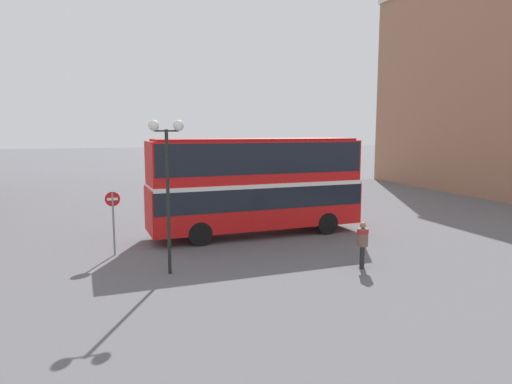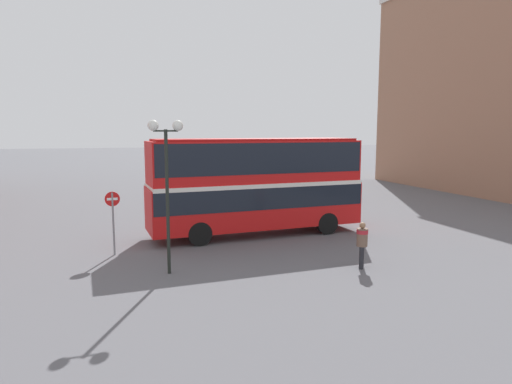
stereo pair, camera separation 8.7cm
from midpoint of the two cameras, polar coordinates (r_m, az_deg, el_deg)
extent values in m
plane|color=#5B5B60|center=(23.08, -4.41, -5.09)|extent=(240.00, 240.00, 0.00)
cube|color=red|center=(22.32, 0.11, -1.61)|extent=(10.51, 3.10, 2.06)
cube|color=red|center=(22.08, 0.11, 3.72)|extent=(10.35, 3.01, 2.10)
cube|color=black|center=(22.25, 0.11, -0.43)|extent=(10.41, 3.12, 1.01)
cube|color=black|center=(22.06, 0.11, 4.38)|extent=(10.20, 3.03, 1.43)
cube|color=silver|center=(22.17, 0.11, 1.09)|extent=(10.41, 3.12, 0.20)
cube|color=#A91111|center=(22.03, 0.11, 6.57)|extent=(9.88, 2.81, 0.10)
cylinder|color=black|center=(24.86, 6.34, -2.92)|extent=(1.10, 0.36, 1.08)
cylinder|color=black|center=(22.88, 8.97, -3.89)|extent=(1.10, 0.36, 1.08)
cylinder|color=black|center=(22.69, -8.33, -3.97)|extent=(1.10, 0.36, 1.08)
cylinder|color=black|center=(20.51, -6.92, -5.20)|extent=(1.10, 0.36, 1.08)
cylinder|color=#232328|center=(17.48, 13.16, -8.04)|extent=(0.16, 0.16, 0.84)
cylinder|color=#232328|center=(17.73, 13.23, -7.81)|extent=(0.16, 0.16, 0.84)
cylinder|color=brown|center=(17.42, 13.27, -5.54)|extent=(0.56, 0.56, 0.67)
cylinder|color=#B2232D|center=(17.37, 13.29, -4.85)|extent=(0.60, 0.60, 0.15)
sphere|color=#936B4C|center=(17.32, 13.32, -4.08)|extent=(0.23, 0.23, 0.23)
cube|color=maroon|center=(35.16, 6.82, 0.32)|extent=(4.59, 2.59, 0.68)
cube|color=black|center=(35.05, 6.56, 1.27)|extent=(2.52, 2.02, 0.50)
cylinder|color=black|center=(36.31, 8.56, 0.06)|extent=(0.69, 0.34, 0.66)
cylinder|color=black|center=(34.76, 9.27, -0.29)|extent=(0.69, 0.34, 0.66)
cylinder|color=black|center=(35.69, 4.41, -0.01)|extent=(0.69, 0.34, 0.66)
cylinder|color=black|center=(34.11, 4.94, -0.37)|extent=(0.69, 0.34, 0.66)
cylinder|color=black|center=(16.36, -10.85, -1.34)|extent=(0.12, 0.12, 5.14)
cylinder|color=black|center=(16.16, -11.08, 7.52)|extent=(0.84, 0.06, 0.06)
sphere|color=white|center=(16.12, -12.59, 8.13)|extent=(0.38, 0.38, 0.38)
sphere|color=white|center=(16.22, -9.61, 8.20)|extent=(0.38, 0.38, 0.38)
cylinder|color=gray|center=(19.60, -17.28, -3.83)|extent=(0.08, 0.08, 2.61)
cylinder|color=red|center=(19.42, -17.40, -0.84)|extent=(0.60, 0.03, 0.60)
cube|color=white|center=(19.42, -17.40, -0.84)|extent=(0.42, 0.04, 0.10)
camera|label=1|loc=(0.04, -89.89, 0.02)|focal=32.00mm
camera|label=2|loc=(0.04, 90.11, -0.02)|focal=32.00mm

